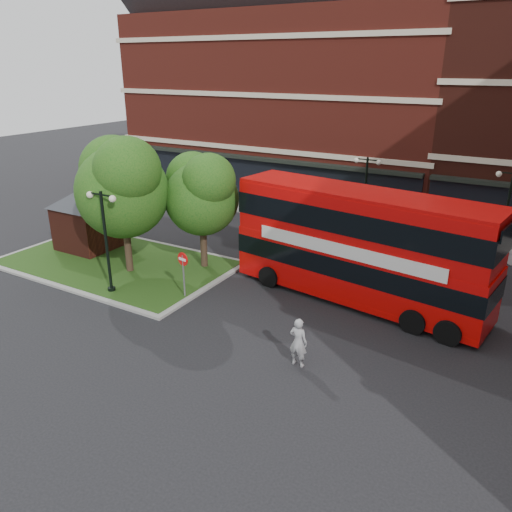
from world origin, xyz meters
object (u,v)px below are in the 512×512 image
Objects in this scene: bus at (359,239)px; car_white at (493,247)px; car_silver at (308,211)px; woman at (298,342)px.

car_white is at bearing 69.84° from bus.
car_silver is 0.91× the size of car_white.
woman reaches higher than car_silver.
woman is 18.35m from car_silver.
woman is at bearing -81.13° from bus.
bus is at bearing -144.41° from car_silver.
woman is 0.48× the size of car_white.
car_white is (4.79, 15.30, -0.30)m from woman.
woman is (0.08, -6.28, -2.02)m from bus.
woman is at bearing 166.75° from car_white.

